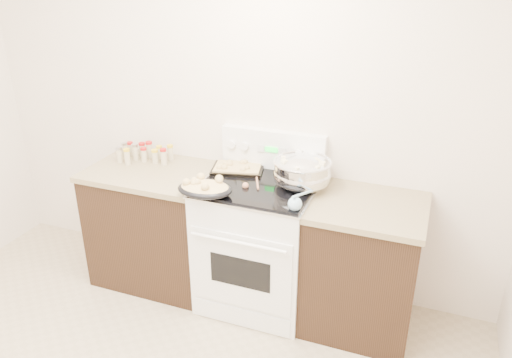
% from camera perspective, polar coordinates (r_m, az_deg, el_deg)
% --- Properties ---
extents(room_shell, '(4.10, 3.60, 2.75)m').
position_cam_1_polar(room_shell, '(2.10, -22.90, 4.52)').
color(room_shell, silver).
rests_on(room_shell, ground).
extents(counter_left, '(0.93, 0.67, 0.92)m').
position_cam_1_polar(counter_left, '(3.90, -11.19, -5.09)').
color(counter_left, black).
rests_on(counter_left, ground).
extents(counter_right, '(0.73, 0.67, 0.92)m').
position_cam_1_polar(counter_right, '(3.43, 12.01, -9.64)').
color(counter_right, black).
rests_on(counter_right, ground).
extents(kitchen_range, '(0.78, 0.73, 1.22)m').
position_cam_1_polar(kitchen_range, '(3.55, 0.32, -7.17)').
color(kitchen_range, white).
rests_on(kitchen_range, ground).
extents(mixing_bowl, '(0.43, 0.43, 0.23)m').
position_cam_1_polar(mixing_bowl, '(3.30, 5.29, 0.73)').
color(mixing_bowl, silver).
rests_on(mixing_bowl, kitchen_range).
extents(roasting_pan, '(0.38, 0.28, 0.12)m').
position_cam_1_polar(roasting_pan, '(3.18, -5.89, -1.03)').
color(roasting_pan, black).
rests_on(roasting_pan, kitchen_range).
extents(baking_sheet, '(0.41, 0.33, 0.06)m').
position_cam_1_polar(baking_sheet, '(3.54, -2.21, 1.28)').
color(baking_sheet, black).
rests_on(baking_sheet, kitchen_range).
extents(wooden_spoon, '(0.12, 0.24, 0.04)m').
position_cam_1_polar(wooden_spoon, '(3.31, -0.73, -0.58)').
color(wooden_spoon, '#BB7A55').
rests_on(wooden_spoon, kitchen_range).
extents(blue_ladle, '(0.11, 0.29, 0.11)m').
position_cam_1_polar(blue_ladle, '(3.02, 4.58, -2.74)').
color(blue_ladle, '#96C0DF').
rests_on(blue_ladle, kitchen_range).
extents(spice_jars, '(0.39, 0.23, 0.13)m').
position_cam_1_polar(spice_jars, '(3.86, -12.76, 2.95)').
color(spice_jars, '#BFB28C').
rests_on(spice_jars, counter_left).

